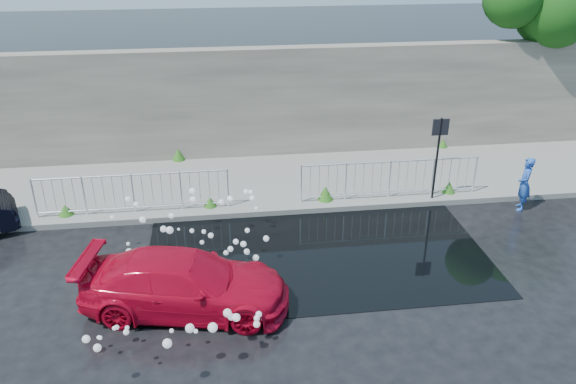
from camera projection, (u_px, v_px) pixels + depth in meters
name	position (u px, v px, depth m)	size (l,w,h in m)	color
ground	(301.00, 275.00, 12.60)	(90.00, 90.00, 0.00)	black
pavement	(276.00, 181.00, 17.04)	(30.00, 4.00, 0.15)	slate
curb	(285.00, 211.00, 15.25)	(30.00, 0.25, 0.16)	slate
retaining_wall	(268.00, 102.00, 18.22)	(30.00, 0.60, 3.50)	#555048
puddle	(316.00, 250.00, 13.55)	(8.00, 5.00, 0.01)	black
sign_post	(438.00, 146.00, 15.13)	(0.45, 0.06, 2.50)	black
tree	(559.00, 3.00, 18.28)	(5.04, 2.57, 6.25)	#332114
railing_left	(133.00, 192.00, 14.81)	(5.05, 0.05, 1.10)	silver
railing_right	(390.00, 178.00, 15.63)	(5.05, 0.05, 1.10)	silver
weeds	(275.00, 180.00, 16.51)	(12.17, 3.93, 0.41)	#205015
water_spray	(195.00, 254.00, 12.06)	(3.67, 5.74, 0.97)	white
red_car	(185.00, 283.00, 11.26)	(1.70, 4.18, 1.21)	#B30721
person	(525.00, 184.00, 15.22)	(0.55, 0.36, 1.51)	#224CAC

